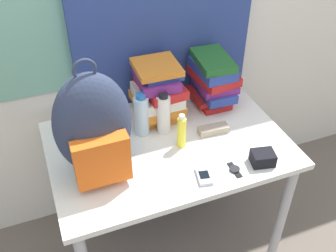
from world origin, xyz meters
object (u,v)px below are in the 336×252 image
(backpack, at_px, (94,129))
(cell_phone, at_px, (204,176))
(sports_bottle, at_px, (164,114))
(wristwatch, at_px, (235,170))
(sunscreen_bottle, at_px, (182,132))
(camera_pouch, at_px, (263,158))
(book_stack_center, at_px, (213,80))
(water_bottle, at_px, (142,115))
(book_stack_left, at_px, (158,90))
(sunglasses_case, at_px, (213,130))

(backpack, bearing_deg, cell_phone, -26.99)
(sports_bottle, bearing_deg, wristwatch, -62.15)
(sports_bottle, distance_m, sunscreen_bottle, 0.14)
(camera_pouch, bearing_deg, sunscreen_bottle, 140.32)
(camera_pouch, xyz_separation_m, wristwatch, (-0.14, 0.00, -0.03))
(book_stack_center, xyz_separation_m, sports_bottle, (-0.33, -0.14, -0.04))
(backpack, relative_size, water_bottle, 2.41)
(book_stack_left, relative_size, camera_pouch, 2.63)
(wristwatch, bearing_deg, book_stack_center, 75.33)
(water_bottle, relative_size, wristwatch, 2.30)
(water_bottle, distance_m, wristwatch, 0.51)
(sunglasses_case, bearing_deg, camera_pouch, -68.31)
(sunglasses_case, bearing_deg, sunscreen_bottle, -170.22)
(book_stack_left, xyz_separation_m, sports_bottle, (-0.02, -0.14, -0.05))
(book_stack_left, xyz_separation_m, book_stack_center, (0.31, 0.00, -0.01))
(cell_phone, distance_m, sunglasses_case, 0.32)
(book_stack_left, height_order, book_stack_center, book_stack_left)
(backpack, relative_size, book_stack_center, 1.95)
(backpack, xyz_separation_m, book_stack_left, (0.38, 0.29, -0.08))
(sunscreen_bottle, bearing_deg, sunglasses_case, 9.78)
(sunglasses_case, xyz_separation_m, wristwatch, (-0.03, -0.27, -0.01))
(cell_phone, bearing_deg, wristwatch, -3.80)
(water_bottle, bearing_deg, book_stack_left, 42.32)
(sunscreen_bottle, relative_size, wristwatch, 1.81)
(book_stack_left, relative_size, cell_phone, 2.65)
(book_stack_left, bearing_deg, sports_bottle, -98.90)
(water_bottle, height_order, wristwatch, water_bottle)
(sports_bottle, distance_m, wristwatch, 0.43)
(book_stack_center, relative_size, sunglasses_case, 1.83)
(sunscreen_bottle, xyz_separation_m, cell_phone, (0.01, -0.23, -0.08))
(water_bottle, distance_m, sports_bottle, 0.11)
(sports_bottle, bearing_deg, water_bottle, 164.72)
(backpack, xyz_separation_m, wristwatch, (0.55, -0.22, -0.23))
(book_stack_center, bearing_deg, sunscreen_bottle, -136.92)
(cell_phone, bearing_deg, backpack, 153.01)
(water_bottle, relative_size, sunscreen_bottle, 1.28)
(sports_bottle, bearing_deg, book_stack_left, 81.10)
(sunscreen_bottle, height_order, wristwatch, sunscreen_bottle)
(book_stack_center, bearing_deg, camera_pouch, -89.59)
(book_stack_center, height_order, sunscreen_bottle, book_stack_center)
(book_stack_center, height_order, sunglasses_case, book_stack_center)
(backpack, xyz_separation_m, sports_bottle, (0.36, 0.15, -0.13))
(backpack, distance_m, sunglasses_case, 0.62)
(sunscreen_bottle, bearing_deg, cell_phone, -87.44)
(sunscreen_bottle, distance_m, sunglasses_case, 0.20)
(sunscreen_bottle, bearing_deg, backpack, -176.75)
(sunscreen_bottle, distance_m, camera_pouch, 0.38)
(backpack, xyz_separation_m, camera_pouch, (0.69, -0.22, -0.20))
(water_bottle, height_order, camera_pouch, water_bottle)
(sunglasses_case, distance_m, camera_pouch, 0.30)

